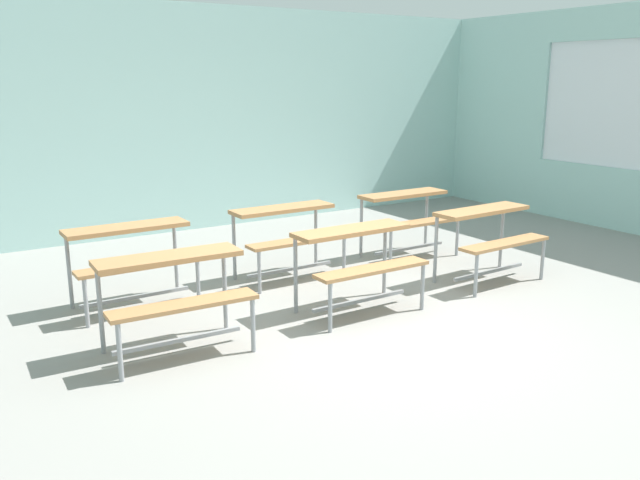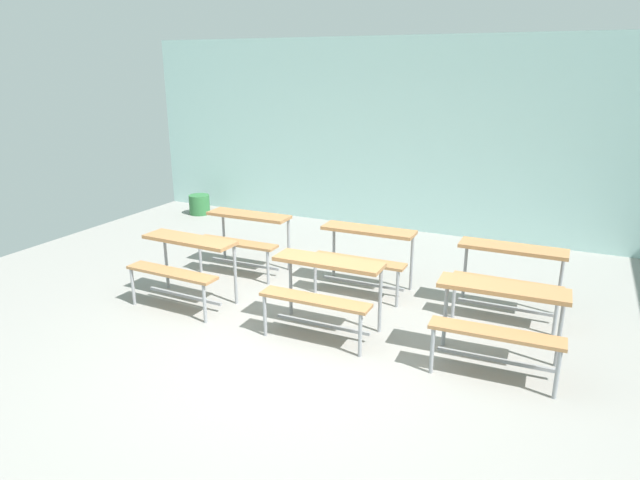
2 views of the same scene
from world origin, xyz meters
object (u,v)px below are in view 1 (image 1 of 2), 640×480
object	(u,v)px
desk_bench_r0c2	(489,227)
desk_bench_r1c0	(131,247)
desk_bench_r0c0	(174,281)
desk_bench_r0c1	(358,250)
desk_bench_r1c1	(288,225)
desk_bench_r1c2	(409,209)

from	to	relation	value
desk_bench_r0c2	desk_bench_r1c0	xyz separation A→B (m)	(-3.32, 1.17, 0.00)
desk_bench_r0c0	desk_bench_r0c1	xyz separation A→B (m)	(1.70, 0.00, 0.00)
desk_bench_r1c0	desk_bench_r1c1	world-z (taller)	same
desk_bench_r0c0	desk_bench_r1c0	xyz separation A→B (m)	(0.04, 1.18, 0.00)
desk_bench_r0c0	desk_bench_r1c0	size ratio (longest dim) A/B	1.01
desk_bench_r0c0	desk_bench_r0c2	xyz separation A→B (m)	(3.36, 0.02, 0.00)
desk_bench_r1c2	desk_bench_r0c2	bearing A→B (deg)	-87.12
desk_bench_r0c1	desk_bench_r0c2	size ratio (longest dim) A/B	0.98
desk_bench_r0c1	desk_bench_r1c0	xyz separation A→B (m)	(-1.66, 1.18, 0.00)
desk_bench_r0c1	desk_bench_r1c1	world-z (taller)	same
desk_bench_r0c1	desk_bench_r0c2	world-z (taller)	same
desk_bench_r0c0	desk_bench_r1c1	size ratio (longest dim) A/B	1.02
desk_bench_r0c0	desk_bench_r0c1	bearing A→B (deg)	2.18
desk_bench_r0c1	desk_bench_r1c1	bearing A→B (deg)	90.92
desk_bench_r1c2	desk_bench_r0c0	bearing A→B (deg)	-160.04
desk_bench_r1c0	desk_bench_r1c1	xyz separation A→B (m)	(1.63, 0.02, 0.00)
desk_bench_r1c0	desk_bench_r1c1	bearing A→B (deg)	0.12
desk_bench_r1c2	desk_bench_r1c1	bearing A→B (deg)	179.96
desk_bench_r1c1	desk_bench_r1c2	world-z (taller)	same
desk_bench_r0c0	desk_bench_r1c1	world-z (taller)	same
desk_bench_r0c1	desk_bench_r1c2	size ratio (longest dim) A/B	1.00
desk_bench_r0c2	desk_bench_r1c1	size ratio (longest dim) A/B	1.02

